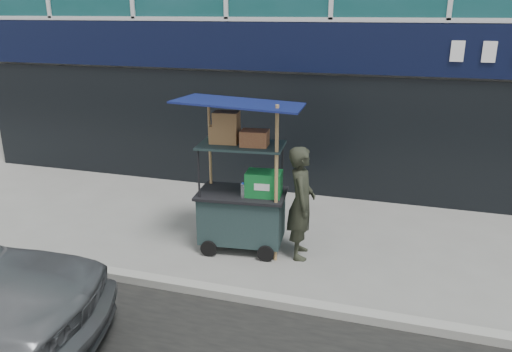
% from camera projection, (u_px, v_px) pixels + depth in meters
% --- Properties ---
extents(ground, '(80.00, 80.00, 0.00)m').
position_uv_depth(ground, '(273.00, 296.00, 6.55)').
color(ground, slate).
rests_on(ground, ground).
extents(curb, '(80.00, 0.18, 0.12)m').
position_uv_depth(curb, '(269.00, 300.00, 6.35)').
color(curb, gray).
rests_on(curb, ground).
extents(vendor_cart, '(1.90, 1.43, 2.40)m').
position_uv_depth(vendor_cart, '(243.00, 198.00, 7.62)').
color(vendor_cart, black).
rests_on(vendor_cart, ground).
extents(vendor_man, '(0.53, 0.70, 1.72)m').
position_uv_depth(vendor_man, '(301.00, 203.00, 7.38)').
color(vendor_man, '#272A1F').
rests_on(vendor_man, ground).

